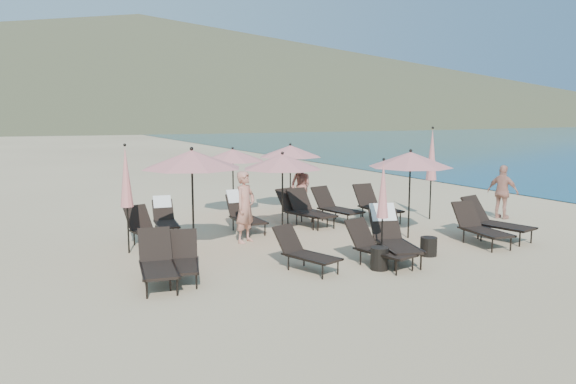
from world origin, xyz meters
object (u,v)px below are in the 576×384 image
lounger_5 (495,220)px  beachgoer_a (245,207)px  umbrella_open_0 (192,159)px  lounger_10 (335,206)px  umbrella_open_1 (282,162)px  lounger_9 (310,209)px  side_table_0 (380,258)px  lounger_4 (480,226)px  umbrella_closed_0 (383,190)px  lounger_1 (304,251)px  lounger_12 (183,259)px  lounger_3 (392,235)px  lounger_0 (158,261)px  lounger_8 (244,212)px  lounger_11 (376,204)px  side_table_1 (429,246)px  umbrella_closed_2 (126,177)px  beachgoer_b (301,186)px  umbrella_open_3 (233,155)px  lounger_7 (165,217)px  lounger_2 (377,246)px  beachgoer_c (503,192)px  lounger_6 (148,228)px  umbrella_open_2 (410,160)px  lounger_13 (301,209)px  umbrella_closed_1 (432,155)px  umbrella_open_4 (290,151)px

lounger_5 → beachgoer_a: (-5.87, 2.58, 0.41)m
umbrella_open_0 → beachgoer_a: 2.06m
lounger_10 → umbrella_open_1: (-2.37, -1.23, 1.53)m
lounger_9 → side_table_0: (-0.97, -4.75, -0.23)m
lounger_4 → umbrella_closed_0: 3.33m
lounger_1 → lounger_12: lounger_12 is taller
lounger_3 → lounger_0: bearing=-169.0°
lounger_8 → lounger_11: lounger_8 is taller
lounger_4 → side_table_1: size_ratio=4.13×
umbrella_closed_2 → beachgoer_b: bearing=28.1°
lounger_4 → umbrella_open_3: umbrella_open_3 is taller
umbrella_open_0 → beachgoer_b: umbrella_open_0 is taller
lounger_1 → lounger_7: (-1.66, 4.84, 0.05)m
lounger_11 → beachgoer_a: 4.76m
lounger_2 → beachgoer_b: (1.82, 6.88, 0.38)m
lounger_12 → beachgoer_c: 10.73m
lounger_6 → lounger_11: bearing=-13.2°
lounger_10 → lounger_1: bearing=-140.0°
umbrella_open_3 → beachgoer_c: (7.25, -4.09, -1.10)m
lounger_11 → umbrella_open_2: 2.94m
side_table_0 → lounger_3: bearing=37.3°
umbrella_open_3 → umbrella_closed_2: 5.07m
umbrella_open_1 → lounger_8: bearing=114.8°
umbrella_open_3 → lounger_5: bearing=-51.3°
side_table_1 → lounger_6: bearing=144.7°
umbrella_closed_0 → lounger_13: bearing=85.6°
umbrella_closed_2 → lounger_13: bearing=12.4°
umbrella_open_1 → side_table_1: bearing=-56.4°
lounger_1 → beachgoer_c: 8.48m
umbrella_open_0 → side_table_0: size_ratio=5.26×
umbrella_open_1 → umbrella_closed_2: bearing=178.2°
umbrella_open_3 → beachgoer_b: size_ratio=1.34×
umbrella_closed_1 → lounger_4: bearing=-110.0°
lounger_3 → lounger_5: 3.62m
lounger_8 → umbrella_closed_0: bearing=-70.3°
umbrella_closed_2 → umbrella_open_4: bearing=29.2°
side_table_1 → beachgoer_c: 5.68m
umbrella_open_0 → lounger_3: bearing=-33.2°
lounger_0 → lounger_10: (6.29, 3.81, 0.01)m
lounger_3 → beachgoer_b: 6.70m
lounger_10 → beachgoer_a: 3.72m
lounger_0 → side_table_1: (6.06, -0.63, -0.24)m
lounger_4 → beachgoer_b: (-1.60, 6.43, 0.35)m
umbrella_closed_2 → beachgoer_a: (2.86, -0.20, -0.87)m
lounger_1 → lounger_11: size_ratio=0.89×
umbrella_open_3 → lounger_6: bearing=-140.6°
lounger_0 → lounger_10: lounger_10 is taller
lounger_0 → umbrella_open_0: umbrella_open_0 is taller
beachgoer_a → lounger_6: bearing=129.7°
umbrella_open_2 → umbrella_open_1: bearing=151.8°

